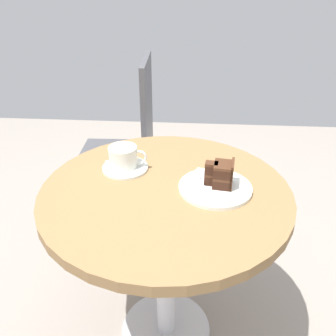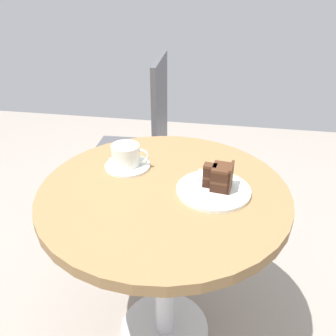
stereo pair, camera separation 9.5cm
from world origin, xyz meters
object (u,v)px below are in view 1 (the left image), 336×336
object	(u,v)px
saucer	(125,168)
cake_plate	(215,188)
fork	(200,182)
teaspoon	(109,165)
coffee_cup	(124,156)
cafe_chair	(132,137)
cake_slice	(222,174)
napkin	(207,180)

from	to	relation	value
saucer	cake_plate	xyz separation A→B (m)	(0.30, -0.11, 0.00)
saucer	fork	distance (m)	0.27
teaspoon	fork	world-z (taller)	fork
coffee_cup	cake_plate	bearing A→B (deg)	-20.11
saucer	coffee_cup	xyz separation A→B (m)	(-0.00, 0.01, 0.04)
cafe_chair	coffee_cup	bearing A→B (deg)	5.51
cake_plate	cake_slice	xyz separation A→B (m)	(0.02, 0.01, 0.04)
cake_plate	fork	size ratio (longest dim) A/B	1.70
fork	cafe_chair	size ratio (longest dim) A/B	0.14
saucer	fork	world-z (taller)	fork
napkin	cafe_chair	xyz separation A→B (m)	(-0.36, 0.65, -0.16)
fork	coffee_cup	bearing A→B (deg)	50.03
saucer	napkin	distance (m)	0.28
saucer	coffee_cup	world-z (taller)	coffee_cup
cake_slice	fork	size ratio (longest dim) A/B	0.69
napkin	cake_plate	bearing A→B (deg)	-64.05
cake_plate	cake_slice	size ratio (longest dim) A/B	2.46
napkin	cafe_chair	distance (m)	0.76
cafe_chair	cake_slice	bearing A→B (deg)	27.93
teaspoon	cake_plate	xyz separation A→B (m)	(0.36, -0.11, -0.01)
coffee_cup	fork	bearing A→B (deg)	-19.86
coffee_cup	fork	xyz separation A→B (m)	(0.26, -0.09, -0.03)
cake_plate	fork	bearing A→B (deg)	158.53
fork	napkin	bearing A→B (deg)	-56.34
teaspoon	fork	bearing A→B (deg)	-128.17
cake_slice	fork	xyz separation A→B (m)	(-0.06, 0.01, -0.04)
coffee_cup	teaspoon	xyz separation A→B (m)	(-0.05, -0.00, -0.03)
teaspoon	napkin	distance (m)	0.34
coffee_cup	cake_plate	world-z (taller)	coffee_cup
saucer	cake_plate	world-z (taller)	cake_plate
napkin	coffee_cup	bearing A→B (deg)	167.49
teaspoon	cake_slice	distance (m)	0.39
coffee_cup	teaspoon	size ratio (longest dim) A/B	1.34
coffee_cup	saucer	bearing A→B (deg)	-51.71
saucer	cafe_chair	size ratio (longest dim) A/B	0.17
cake_plate	cake_slice	world-z (taller)	cake_slice
teaspoon	fork	xyz separation A→B (m)	(0.31, -0.09, 0.00)
saucer	cake_plate	bearing A→B (deg)	-19.50
cake_plate	cafe_chair	distance (m)	0.82
saucer	cake_plate	size ratio (longest dim) A/B	0.68
cake_plate	napkin	world-z (taller)	cake_plate
cake_plate	cake_slice	bearing A→B (deg)	25.44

